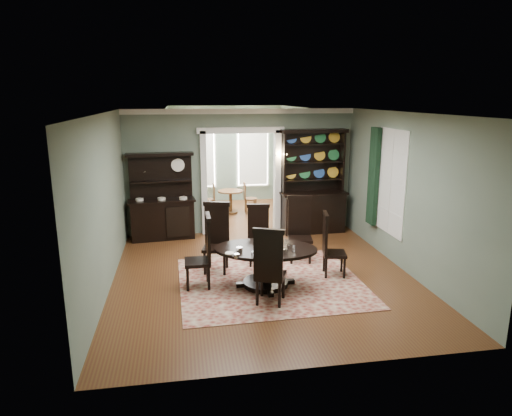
{
  "coord_description": "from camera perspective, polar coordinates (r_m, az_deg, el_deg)",
  "views": [
    {
      "loc": [
        -1.46,
        -7.84,
        3.29
      ],
      "look_at": [
        -0.03,
        0.6,
        1.18
      ],
      "focal_mm": 32.0,
      "sensor_mm": 36.0,
      "label": 1
    }
  ],
  "objects": [
    {
      "name": "chair_end_left",
      "position": [
        8.02,
        -6.58,
        -5.18
      ],
      "size": [
        0.46,
        0.5,
        1.31
      ],
      "rotation": [
        0.0,
        0.0,
        1.57
      ],
      "color": "black",
      "rests_on": "rug"
    },
    {
      "name": "room",
      "position": [
        8.2,
        0.87,
        1.79
      ],
      "size": [
        5.51,
        6.01,
        3.01
      ],
      "color": "#553216",
      "rests_on": "ground"
    },
    {
      "name": "chair_end_right",
      "position": [
        8.58,
        9.16,
        -4.35
      ],
      "size": [
        0.5,
        0.52,
        1.21
      ],
      "rotation": [
        0.0,
        0.0,
        -1.77
      ],
      "color": "black",
      "rests_on": "rug"
    },
    {
      "name": "wall_sconce",
      "position": [
        11.05,
        3.11,
        6.54
      ],
      "size": [
        0.27,
        0.21,
        0.21
      ],
      "color": "gold",
      "rests_on": "back_wall_right"
    },
    {
      "name": "parlor_table",
      "position": [
        13.09,
        -3.2,
        1.21
      ],
      "size": [
        0.71,
        0.71,
        0.66
      ],
      "color": "brown",
      "rests_on": "parlor_floor"
    },
    {
      "name": "rug",
      "position": [
        8.39,
        1.82,
        -9.19
      ],
      "size": [
        3.31,
        2.99,
        0.01
      ],
      "primitive_type": "cube",
      "rotation": [
        0.0,
        0.0,
        0.02
      ],
      "color": "maroon",
      "rests_on": "floor"
    },
    {
      "name": "parlor",
      "position": [
        13.57,
        -3.35,
        6.3
      ],
      "size": [
        3.51,
        3.5,
        3.01
      ],
      "color": "#553216",
      "rests_on": "ground"
    },
    {
      "name": "welsh_dresser",
      "position": [
        11.3,
        7.12,
        1.59
      ],
      "size": [
        1.63,
        0.65,
        2.52
      ],
      "rotation": [
        0.0,
        0.0,
        0.03
      ],
      "color": "black",
      "rests_on": "floor"
    },
    {
      "name": "chair_far_right",
      "position": [
        9.33,
        5.48,
        -2.34
      ],
      "size": [
        0.56,
        0.53,
        1.33
      ],
      "rotation": [
        0.0,
        0.0,
        2.99
      ],
      "color": "black",
      "rests_on": "rug"
    },
    {
      "name": "chair_far_mid",
      "position": [
        9.13,
        0.31,
        -3.1
      ],
      "size": [
        0.49,
        0.47,
        1.2
      ],
      "rotation": [
        0.0,
        0.0,
        3.02
      ],
      "color": "black",
      "rests_on": "rug"
    },
    {
      "name": "parlor_chair_right",
      "position": [
        13.03,
        -0.97,
        1.38
      ],
      "size": [
        0.38,
        0.38,
        0.89
      ],
      "rotation": [
        0.0,
        0.0,
        -1.57
      ],
      "color": "brown",
      "rests_on": "parlor_floor"
    },
    {
      "name": "dining_table",
      "position": [
        8.05,
        1.21,
        -6.46
      ],
      "size": [
        2.01,
        1.99,
        0.71
      ],
      "rotation": [
        0.0,
        0.0,
        -0.22
      ],
      "color": "black",
      "rests_on": "rug"
    },
    {
      "name": "chair_near",
      "position": [
        7.26,
        1.68,
        -7.13
      ],
      "size": [
        0.62,
        0.61,
        1.31
      ],
      "rotation": [
        0.0,
        0.0,
        -0.39
      ],
      "color": "black",
      "rests_on": "rug"
    },
    {
      "name": "right_window",
      "position": [
        9.85,
        15.53,
        3.46
      ],
      "size": [
        0.15,
        1.47,
        2.12
      ],
      "color": "white",
      "rests_on": "wall_right"
    },
    {
      "name": "parlor_chair_left",
      "position": [
        13.06,
        -5.72,
        1.27
      ],
      "size": [
        0.37,
        0.36,
        0.87
      ],
      "rotation": [
        0.0,
        0.0,
        1.61
      ],
      "color": "brown",
      "rests_on": "parlor_floor"
    },
    {
      "name": "chair_far_left",
      "position": [
        8.77,
        -4.96,
        -3.38
      ],
      "size": [
        0.59,
        0.57,
        1.33
      ],
      "rotation": [
        0.0,
        0.0,
        2.91
      ],
      "color": "black",
      "rests_on": "rug"
    },
    {
      "name": "sideboard",
      "position": [
        10.93,
        -11.65,
        -0.13
      ],
      "size": [
        1.58,
        0.68,
        2.02
      ],
      "rotation": [
        0.0,
        0.0,
        0.1
      ],
      "color": "black",
      "rests_on": "floor"
    },
    {
      "name": "doorway_trim",
      "position": [
        11.07,
        -1.91,
        5.14
      ],
      "size": [
        2.08,
        0.25,
        2.57
      ],
      "color": "silver",
      "rests_on": "floor"
    },
    {
      "name": "centerpiece",
      "position": [
        7.89,
        0.72,
        -4.8
      ],
      "size": [
        1.23,
        0.79,
        0.2
      ],
      "color": "silver",
      "rests_on": "dining_table"
    }
  ]
}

